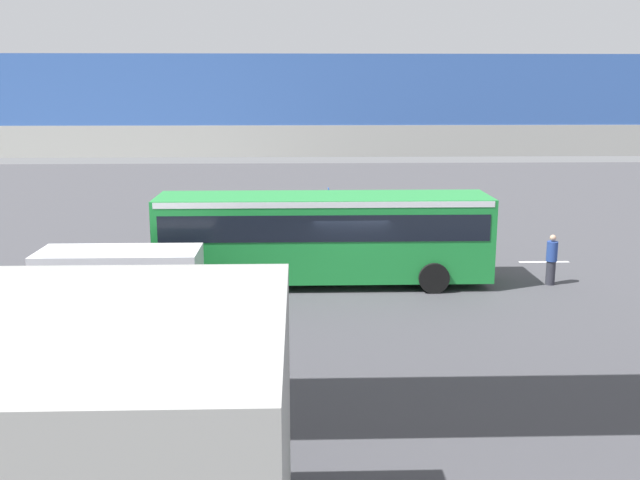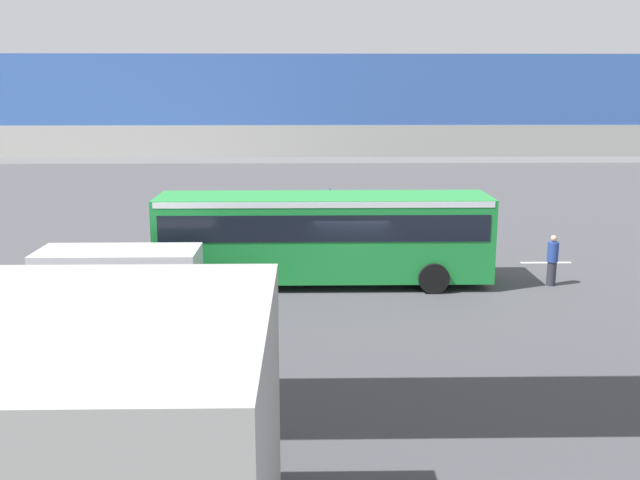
# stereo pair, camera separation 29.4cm
# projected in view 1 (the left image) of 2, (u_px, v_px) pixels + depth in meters

# --- Properties ---
(ground) EXTENTS (80.00, 80.00, 0.00)m
(ground) POSITION_uv_depth(u_px,v_px,m) (349.00, 286.00, 24.86)
(ground) COLOR #424247
(city_bus) EXTENTS (11.54, 2.85, 3.15)m
(city_bus) POSITION_uv_depth(u_px,v_px,m) (323.00, 231.00, 24.84)
(city_bus) COLOR #1E8C38
(city_bus) RESTS_ON ground
(parked_van) EXTENTS (4.80, 2.17, 2.05)m
(parked_van) POSITION_uv_depth(u_px,v_px,m) (120.00, 278.00, 21.45)
(parked_van) COLOR silver
(parked_van) RESTS_ON ground
(pedestrian) EXTENTS (0.38, 0.38, 1.79)m
(pedestrian) POSITION_uv_depth(u_px,v_px,m) (551.00, 260.00, 24.92)
(pedestrian) COLOR #2D2D38
(pedestrian) RESTS_ON ground
(traffic_sign) EXTENTS (0.08, 0.60, 2.80)m
(traffic_sign) POSITION_uv_depth(u_px,v_px,m) (328.00, 211.00, 28.91)
(traffic_sign) COLOR slate
(traffic_sign) RESTS_ON ground
(lane_dash_leftmost) EXTENTS (2.00, 0.20, 0.01)m
(lane_dash_leftmost) POSITION_uv_depth(u_px,v_px,m) (544.00, 262.00, 28.29)
(lane_dash_leftmost) COLOR silver
(lane_dash_leftmost) RESTS_ON ground
(lane_dash_left) EXTENTS (2.00, 0.20, 0.01)m
(lane_dash_left) POSITION_uv_depth(u_px,v_px,m) (444.00, 263.00, 28.17)
(lane_dash_left) COLOR silver
(lane_dash_left) RESTS_ON ground
(lane_dash_centre) EXTENTS (2.00, 0.20, 0.01)m
(lane_dash_centre) POSITION_uv_depth(u_px,v_px,m) (343.00, 263.00, 28.05)
(lane_dash_centre) COLOR silver
(lane_dash_centre) RESTS_ON ground
(lane_dash_right) EXTENTS (2.00, 0.20, 0.01)m
(lane_dash_right) POSITION_uv_depth(u_px,v_px,m) (242.00, 264.00, 27.93)
(lane_dash_right) COLOR silver
(lane_dash_right) RESTS_ON ground
(lane_dash_rightmost) EXTENTS (2.00, 0.20, 0.01)m
(lane_dash_rightmost) POSITION_uv_depth(u_px,v_px,m) (139.00, 265.00, 27.81)
(lane_dash_rightmost) COLOR silver
(lane_dash_rightmost) RESTS_ON ground
(pedestrian_overpass) EXTENTS (27.18, 2.60, 7.36)m
(pedestrian_overpass) POSITION_uv_depth(u_px,v_px,m) (396.00, 164.00, 12.71)
(pedestrian_overpass) COLOR #9E9E99
(pedestrian_overpass) RESTS_ON ground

